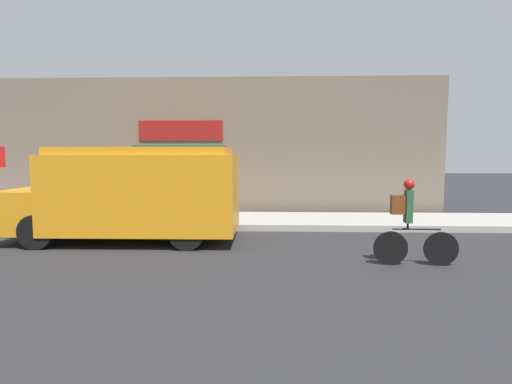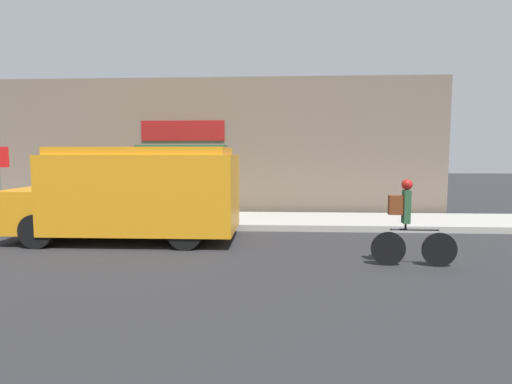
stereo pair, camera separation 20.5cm
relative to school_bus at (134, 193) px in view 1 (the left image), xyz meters
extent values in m
plane|color=#2B2B2D|center=(0.44, 1.29, -1.18)|extent=(70.00, 70.00, 0.00)
cube|color=#ADAAA3|center=(0.44, 2.55, -1.09)|extent=(28.00, 2.51, 0.18)
cube|color=#756656|center=(0.44, 4.19, 1.16)|extent=(17.36, 0.18, 4.68)
cube|color=maroon|center=(0.24, 4.08, 1.72)|extent=(2.85, 0.05, 0.68)
cube|color=#235633|center=(0.24, 3.81, 1.17)|extent=(3.00, 0.59, 0.10)
cube|color=orange|center=(0.29, 0.00, 0.00)|extent=(4.38, 2.15, 1.81)
cube|color=orange|center=(-2.41, -0.03, -0.41)|extent=(1.06, 1.94, 1.00)
cube|color=orange|center=(0.29, 0.00, 1.00)|extent=(4.03, 1.98, 0.18)
cube|color=black|center=(-2.89, -0.03, -0.81)|extent=(0.14, 2.06, 0.24)
cube|color=red|center=(-0.93, 1.29, 0.09)|extent=(0.03, 0.44, 0.44)
cylinder|color=black|center=(-1.92, 0.87, -0.79)|extent=(0.77, 0.27, 0.77)
cylinder|color=black|center=(-1.90, -0.91, -0.79)|extent=(0.77, 0.27, 0.77)
cylinder|color=black|center=(1.43, 0.91, -0.79)|extent=(0.77, 0.27, 0.77)
cylinder|color=black|center=(1.45, -0.88, -0.79)|extent=(0.77, 0.27, 0.77)
cylinder|color=black|center=(6.50, -1.95, -0.86)|extent=(0.64, 0.06, 0.64)
cylinder|color=black|center=(5.57, -1.92, -0.86)|extent=(0.64, 0.06, 0.64)
cylinder|color=black|center=(6.03, -1.94, -0.48)|extent=(0.89, 0.06, 0.04)
cylinder|color=black|center=(5.87, -1.93, -0.42)|extent=(0.04, 0.04, 0.12)
cube|color=#2D5B38|center=(5.87, -1.93, -0.05)|extent=(0.13, 0.20, 0.62)
sphere|color=red|center=(5.87, -1.93, 0.36)|extent=(0.20, 0.20, 0.20)
cube|color=brown|center=(5.68, -1.93, -0.02)|extent=(0.26, 0.15, 0.36)
cylinder|color=#38383D|center=(-3.00, 2.83, -0.53)|extent=(0.62, 0.62, 0.94)
cylinder|color=black|center=(-3.00, 2.83, -0.04)|extent=(0.63, 0.63, 0.04)
camera|label=1|loc=(3.28, -9.44, 0.91)|focal=28.00mm
camera|label=2|loc=(3.48, -9.43, 0.91)|focal=28.00mm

